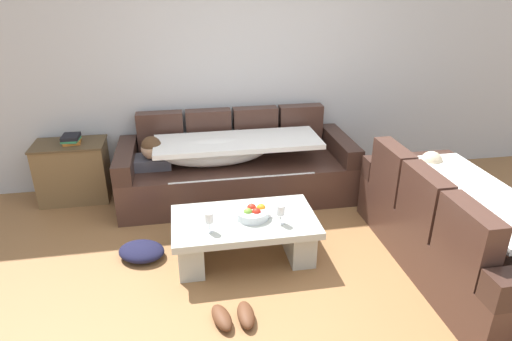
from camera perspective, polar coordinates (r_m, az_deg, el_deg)
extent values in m
plane|color=olive|center=(3.57, 3.33, -14.87)|extent=(14.00, 14.00, 0.00)
cube|color=#B9BCBF|center=(4.97, -2.07, 13.78)|extent=(9.00, 0.10, 2.70)
cube|color=#452C23|center=(4.78, -2.41, -1.05)|extent=(2.46, 0.92, 0.42)
cube|color=#452C23|center=(4.94, -12.23, 4.77)|extent=(0.49, 0.16, 0.46)
cube|color=#452C23|center=(4.94, -6.13, 5.21)|extent=(0.49, 0.16, 0.46)
cube|color=#452C23|center=(5.00, -0.10, 5.58)|extent=(0.49, 0.16, 0.46)
cube|color=#452C23|center=(5.11, 5.74, 5.88)|extent=(0.49, 0.16, 0.46)
cube|color=#37231C|center=(4.66, -16.50, 1.40)|extent=(0.18, 0.92, 0.20)
cube|color=#37231C|center=(4.92, 10.81, 3.22)|extent=(0.18, 0.92, 0.20)
cube|color=#4C4C56|center=(4.64, -13.15, 1.09)|extent=(0.36, 0.28, 0.11)
sphere|color=tan|center=(4.55, -13.36, 2.75)|extent=(0.21, 0.21, 0.21)
sphere|color=#4C331E|center=(4.54, -13.39, 3.10)|extent=(0.20, 0.20, 0.20)
ellipsoid|color=white|center=(4.57, -5.51, 2.43)|extent=(1.10, 0.44, 0.28)
cube|color=white|center=(4.54, -2.39, 3.72)|extent=(1.70, 0.60, 0.05)
cube|color=white|center=(4.38, -1.63, -3.22)|extent=(1.44, 0.04, 0.38)
cube|color=#452C23|center=(4.05, 24.67, -8.53)|extent=(0.92, 2.01, 0.42)
cube|color=#452C23|center=(3.25, 25.62, -7.93)|extent=(0.16, 0.52, 0.46)
cube|color=#452C23|center=(3.64, 20.89, -3.56)|extent=(0.16, 0.52, 0.46)
cube|color=#452C23|center=(4.07, 17.15, -0.05)|extent=(0.16, 0.52, 0.46)
cube|color=#37231C|center=(4.59, 19.23, 0.65)|extent=(0.92, 0.18, 0.20)
cube|color=#2D6660|center=(4.40, 20.89, -1.27)|extent=(0.28, 0.36, 0.11)
sphere|color=tan|center=(4.36, 21.65, 0.68)|extent=(0.21, 0.21, 0.21)
sphere|color=#CCB793|center=(4.34, 21.71, 1.04)|extent=(0.20, 0.20, 0.20)
ellipsoid|color=white|center=(3.93, 25.96, -3.90)|extent=(0.44, 1.09, 0.28)
cube|color=white|center=(3.88, 26.66, -2.73)|extent=(0.60, 1.52, 0.05)
cube|color=white|center=(4.29, 29.63, -7.36)|extent=(0.04, 1.29, 0.38)
cube|color=#B3B9AD|center=(3.71, -1.52, -6.62)|extent=(1.20, 0.68, 0.06)
cube|color=#B3B9AD|center=(3.78, -8.50, -9.64)|extent=(0.20, 0.54, 0.32)
cube|color=#B3B9AD|center=(3.89, 5.30, -8.39)|extent=(0.20, 0.54, 0.32)
cylinder|color=silver|center=(3.69, -0.49, -5.59)|extent=(0.28, 0.28, 0.07)
sphere|color=#B62A1B|center=(3.72, -0.57, -4.88)|extent=(0.08, 0.08, 0.08)
sphere|color=olive|center=(3.65, -1.03, -5.49)|extent=(0.08, 0.08, 0.08)
sphere|color=red|center=(3.65, 0.06, -5.48)|extent=(0.08, 0.08, 0.08)
sphere|color=orange|center=(3.71, 0.66, -4.92)|extent=(0.08, 0.08, 0.08)
cylinder|color=silver|center=(3.54, -6.01, -7.75)|extent=(0.06, 0.06, 0.01)
cylinder|color=silver|center=(3.52, -6.04, -7.19)|extent=(0.01, 0.01, 0.07)
cylinder|color=silver|center=(3.48, -6.10, -6.06)|extent=(0.07, 0.07, 0.08)
cylinder|color=silver|center=(3.63, 3.18, -6.77)|extent=(0.06, 0.06, 0.01)
cylinder|color=silver|center=(3.61, 3.20, -6.22)|extent=(0.01, 0.01, 0.07)
cylinder|color=silver|center=(3.57, 3.23, -5.11)|extent=(0.07, 0.07, 0.08)
cube|color=white|center=(3.79, 2.82, -5.30)|extent=(0.31, 0.26, 0.01)
cube|color=brown|center=(5.07, -22.50, -0.21)|extent=(0.70, 0.42, 0.62)
cube|color=#4F3C25|center=(4.96, -23.08, 3.16)|extent=(0.72, 0.44, 0.02)
cube|color=#B76623|center=(4.95, -22.66, 3.50)|extent=(0.19, 0.23, 0.03)
cube|color=#338C59|center=(4.93, -22.81, 3.68)|extent=(0.18, 0.20, 0.02)
cube|color=black|center=(4.93, -22.83, 4.04)|extent=(0.17, 0.21, 0.04)
ellipsoid|color=#59331E|center=(3.26, -4.45, -18.42)|extent=(0.18, 0.29, 0.09)
ellipsoid|color=#59331E|center=(3.27, -1.32, -18.15)|extent=(0.12, 0.27, 0.09)
ellipsoid|color=#191933|center=(3.98, -14.58, -10.07)|extent=(0.50, 0.46, 0.12)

